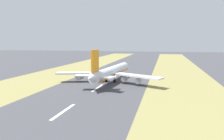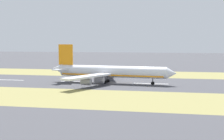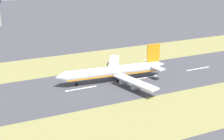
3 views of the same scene
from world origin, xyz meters
name	(u,v)px [view 3 (image 3 of 3)]	position (x,y,z in m)	size (l,w,h in m)	color
ground_plane	(116,83)	(0.00, 0.00, 0.00)	(800.00, 800.00, 0.00)	#424247
grass_median_west	(157,117)	(-45.00, 0.00, 0.00)	(40.00, 600.00, 0.01)	olive
grass_median_east	(89,61)	(45.00, 0.00, 0.00)	(40.00, 600.00, 0.01)	olive
centreline_dash_near	(198,69)	(0.00, -59.08, 0.01)	(1.20, 18.00, 0.01)	silver
centreline_dash_mid	(144,78)	(0.00, -19.08, 0.01)	(1.20, 18.00, 0.01)	silver
centreline_dash_far	(81,89)	(0.00, 20.92, 0.01)	(1.20, 18.00, 0.01)	silver
airplane_main_jet	(115,71)	(2.77, -0.98, 6.02)	(63.88, 67.22, 20.20)	silver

